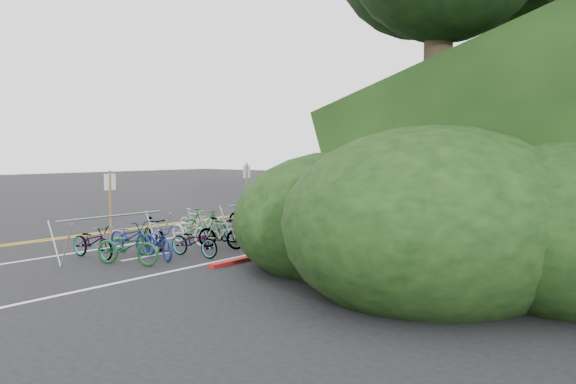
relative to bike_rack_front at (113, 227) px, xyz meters
name	(u,v)px	position (x,y,z in m)	size (l,w,h in m)	color
ground	(136,238)	(-2.69, 2.76, -0.89)	(120.00, 120.00, 0.00)	black
road_markings	(319,214)	(-2.05, 12.86, -0.89)	(7.47, 80.00, 0.01)	gold
red_curb	(436,217)	(3.01, 14.76, -0.84)	(0.25, 28.00, 0.10)	maroon
bike_rack_front	(113,227)	(0.00, 0.00, 0.00)	(1.16, 3.30, 1.20)	#A6A6A7
bike_racks_rest	(393,195)	(0.31, 15.76, -0.04)	(1.14, 23.00, 1.17)	#A6A6A7
signpost_near	(110,203)	(-1.72, 1.11, 0.47)	(0.08, 0.40, 2.37)	brown
signposts_rest	(361,181)	(-2.09, 16.76, 0.54)	(0.08, 18.40, 2.50)	brown
bike_front	(194,222)	(-1.67, 4.48, -0.42)	(1.56, 0.44, 0.94)	#9E9EA3
bike_valet	(203,230)	(0.20, 3.16, -0.42)	(3.15, 9.54, 1.07)	slate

